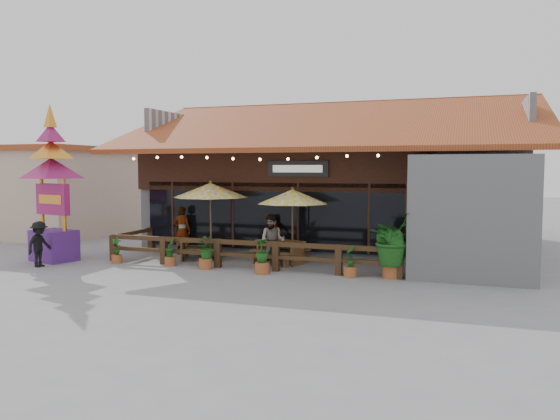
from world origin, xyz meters
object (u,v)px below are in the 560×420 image
at_px(picnic_table_right, 280,248).
at_px(pedestrian, 39,244).
at_px(picnic_table_left, 200,246).
at_px(umbrella_right, 293,197).
at_px(tropical_plant, 392,240).
at_px(thai_sign_tower, 52,172).
at_px(umbrella_left, 211,191).

height_order(picnic_table_right, pedestrian, pedestrian).
bearing_deg(picnic_table_left, umbrella_right, 1.58).
xyz_separation_m(tropical_plant, pedestrian, (-11.11, -1.89, -0.36)).
xyz_separation_m(thai_sign_tower, tropical_plant, (11.50, 0.78, -1.96)).
bearing_deg(picnic_table_left, picnic_table_right, 2.98).
bearing_deg(pedestrian, umbrella_left, -55.59).
bearing_deg(umbrella_left, umbrella_right, -1.31).
relative_size(umbrella_left, thai_sign_tower, 0.59).
xyz_separation_m(umbrella_right, picnic_table_right, (-0.45, 0.06, -1.74)).
bearing_deg(pedestrian, tropical_plant, -80.97).
distance_m(picnic_table_left, tropical_plant, 6.98).
relative_size(umbrella_right, picnic_table_left, 1.54).
bearing_deg(umbrella_left, picnic_table_left, -154.06).
bearing_deg(tropical_plant, umbrella_right, 159.88).
bearing_deg(tropical_plant, pedestrian, -170.33).
relative_size(umbrella_left, picnic_table_left, 1.94).
height_order(umbrella_left, picnic_table_left, umbrella_left).
bearing_deg(umbrella_left, thai_sign_tower, -157.01).
relative_size(thai_sign_tower, pedestrian, 3.89).
bearing_deg(picnic_table_right, thai_sign_tower, -164.49).
distance_m(picnic_table_left, picnic_table_right, 2.94).
distance_m(umbrella_left, tropical_plant, 6.77).
height_order(umbrella_right, thai_sign_tower, thai_sign_tower).
xyz_separation_m(umbrella_left, thai_sign_tower, (-4.99, -2.12, 0.65)).
distance_m(tropical_plant, pedestrian, 11.28).
bearing_deg(pedestrian, picnic_table_left, -54.95).
xyz_separation_m(umbrella_left, pedestrian, (-4.60, -3.23, -1.68)).
xyz_separation_m(umbrella_left, picnic_table_left, (-0.34, -0.16, -1.97)).
height_order(umbrella_right, pedestrian, umbrella_right).
bearing_deg(pedestrian, umbrella_right, -68.22).
xyz_separation_m(umbrella_left, umbrella_right, (3.05, -0.07, -0.17)).
distance_m(picnic_table_left, pedestrian, 5.26).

